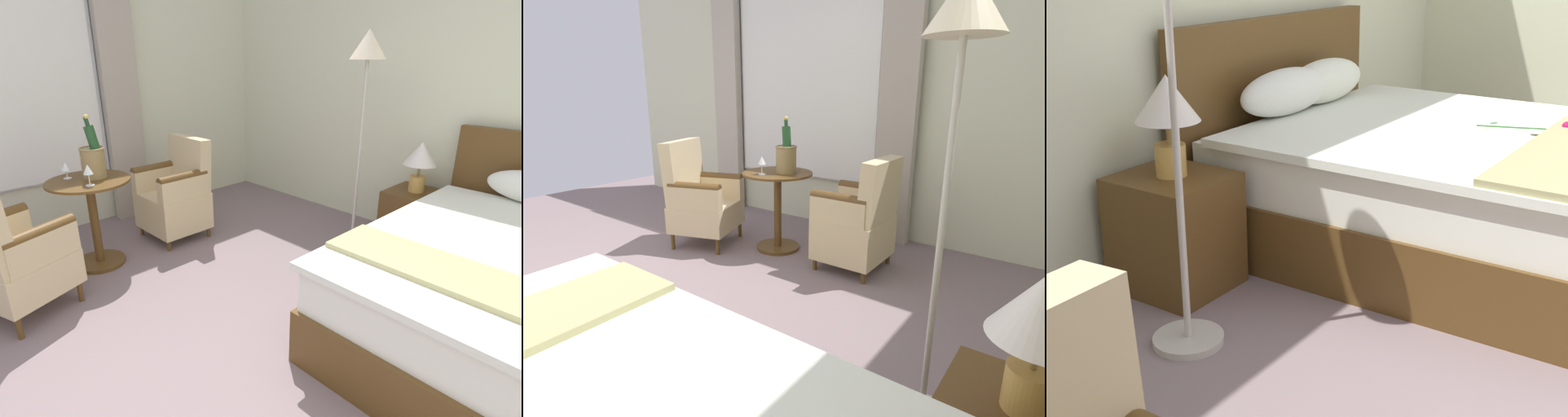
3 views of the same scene
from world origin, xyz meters
TOP-DOWN VIEW (x-y plane):
  - wall_headboard_side at (0.00, 2.90)m, footprint 5.91×0.12m
  - bed at (0.78, 1.74)m, footprint 1.71×2.17m
  - nightstand at (-0.30, 2.55)m, footprint 0.46×0.47m
  - bedside_lamp at (-0.30, 2.55)m, footprint 0.28×0.28m
  - floor_lamp_brass at (-0.66, 2.16)m, footprint 0.29×0.29m
  - side_table_round at (-1.94, 0.34)m, footprint 0.64×0.64m
  - champagne_bucket at (-1.97, 0.42)m, footprint 0.20×0.20m
  - wine_glass_near_bucket at (-2.09, 0.24)m, footprint 0.08×0.08m
  - wine_glass_near_edge at (-1.78, 0.29)m, footprint 0.07×0.07m
  - armchair_by_window at (-1.98, 1.15)m, footprint 0.57×0.55m
  - armchair_facing_bed at (-1.62, -0.36)m, footprint 0.74×0.74m

SIDE VIEW (x-z plane):
  - nightstand at x=-0.30m, z-range 0.00..0.53m
  - bed at x=0.78m, z-range -0.21..0.91m
  - armchair_by_window at x=-1.98m, z-range -0.07..0.88m
  - side_table_round at x=-1.94m, z-range 0.07..0.81m
  - armchair_facing_bed at x=-1.62m, z-range -0.06..0.95m
  - bedside_lamp at x=-0.30m, z-range 0.61..1.05m
  - wine_glass_near_bucket at x=-2.09m, z-range 0.76..0.90m
  - wine_glass_near_edge at x=-1.78m, z-range 0.77..0.94m
  - champagne_bucket at x=-1.97m, z-range 0.64..1.14m
  - floor_lamp_brass at x=-0.66m, z-range 0.57..2.42m
  - wall_headboard_side at x=0.00m, z-range 0.00..3.12m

